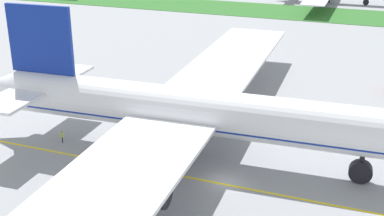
# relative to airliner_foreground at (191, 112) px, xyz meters

# --- Properties ---
(ground_plane) EXTENTS (600.00, 600.00, 0.00)m
(ground_plane) POSITION_rel_airliner_foreground_xyz_m (5.94, -4.73, -6.09)
(ground_plane) COLOR gray
(ground_plane) RESTS_ON ground
(apron_taxi_line) EXTENTS (280.00, 0.36, 0.01)m
(apron_taxi_line) POSITION_rel_airliner_foreground_xyz_m (5.94, -5.17, -6.09)
(apron_taxi_line) COLOR yellow
(apron_taxi_line) RESTS_ON ground
(grass_median_strip) EXTENTS (320.00, 24.00, 0.10)m
(grass_median_strip) POSITION_rel_airliner_foreground_xyz_m (5.94, 100.96, -6.04)
(grass_median_strip) COLOR #2D6628
(grass_median_strip) RESTS_ON ground
(airliner_foreground) EXTENTS (60.74, 97.75, 17.93)m
(airliner_foreground) POSITION_rel_airliner_foreground_xyz_m (0.00, 0.00, 0.00)
(airliner_foreground) COLOR white
(airliner_foreground) RESTS_ON ground
(ground_crew_marshaller_front) EXTENTS (0.46, 0.48, 1.64)m
(ground_crew_marshaller_front) POSITION_rel_airliner_foreground_xyz_m (-17.54, -2.41, -5.10)
(ground_crew_marshaller_front) COLOR black
(ground_crew_marshaller_front) RESTS_ON ground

